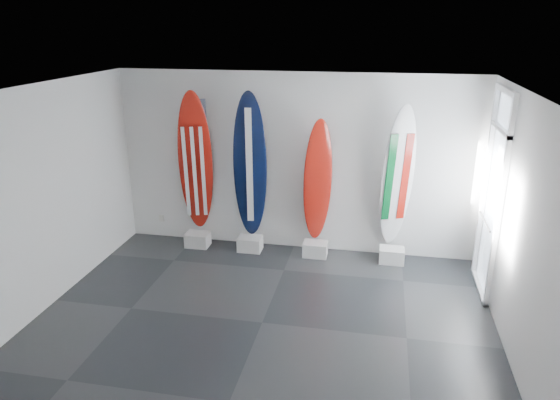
% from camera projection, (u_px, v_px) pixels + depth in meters
% --- Properties ---
extents(floor, '(6.00, 6.00, 0.00)m').
position_uv_depth(floor, '(262.00, 323.00, 6.80)').
color(floor, black).
rests_on(floor, ground).
extents(ceiling, '(6.00, 6.00, 0.00)m').
position_uv_depth(ceiling, '(259.00, 91.00, 5.82)').
color(ceiling, white).
rests_on(ceiling, wall_back).
extents(wall_back, '(6.00, 0.00, 6.00)m').
position_uv_depth(wall_back, '(295.00, 164.00, 8.63)').
color(wall_back, white).
rests_on(wall_back, ground).
extents(wall_front, '(6.00, 0.00, 6.00)m').
position_uv_depth(wall_front, '(187.00, 329.00, 4.00)').
color(wall_front, white).
rests_on(wall_front, ground).
extents(wall_left, '(0.00, 5.00, 5.00)m').
position_uv_depth(wall_left, '(40.00, 200.00, 6.86)').
color(wall_left, white).
rests_on(wall_left, ground).
extents(wall_right, '(0.00, 5.00, 5.00)m').
position_uv_depth(wall_right, '(523.00, 234.00, 5.77)').
color(wall_right, white).
rests_on(wall_right, ground).
extents(display_block_usa, '(0.40, 0.30, 0.24)m').
position_uv_depth(display_block_usa, '(198.00, 240.00, 9.09)').
color(display_block_usa, silver).
rests_on(display_block_usa, floor).
extents(surfboard_usa, '(0.69, 0.65, 2.50)m').
position_uv_depth(surfboard_usa, '(196.00, 163.00, 8.74)').
color(surfboard_usa, maroon).
rests_on(surfboard_usa, display_block_usa).
extents(display_block_navy, '(0.40, 0.30, 0.24)m').
position_uv_depth(display_block_navy, '(250.00, 244.00, 8.92)').
color(display_block_navy, silver).
rests_on(display_block_navy, floor).
extents(surfboard_navy, '(0.58, 0.24, 2.48)m').
position_uv_depth(surfboard_navy, '(250.00, 166.00, 8.57)').
color(surfboard_navy, black).
rests_on(surfboard_navy, display_block_navy).
extents(display_block_swiss, '(0.40, 0.30, 0.24)m').
position_uv_depth(display_block_swiss, '(315.00, 249.00, 8.71)').
color(display_block_swiss, silver).
rests_on(display_block_swiss, floor).
extents(surfboard_swiss, '(0.54, 0.42, 2.09)m').
position_uv_depth(surfboard_swiss, '(318.00, 181.00, 8.42)').
color(surfboard_swiss, maroon).
rests_on(surfboard_swiss, display_block_swiss).
extents(display_block_italy, '(0.40, 0.30, 0.24)m').
position_uv_depth(display_block_italy, '(392.00, 255.00, 8.48)').
color(display_block_italy, silver).
rests_on(display_block_italy, floor).
extents(surfboard_italy, '(0.63, 0.53, 2.37)m').
position_uv_depth(surfboard_italy, '(397.00, 178.00, 8.15)').
color(surfboard_italy, silver).
rests_on(surfboard_italy, display_block_italy).
extents(wall_outlet, '(0.09, 0.02, 0.13)m').
position_uv_depth(wall_outlet, '(161.00, 218.00, 9.44)').
color(wall_outlet, silver).
rests_on(wall_outlet, wall_back).
extents(glass_door, '(0.12, 1.16, 2.85)m').
position_uv_depth(glass_door, '(493.00, 197.00, 7.24)').
color(glass_door, white).
rests_on(glass_door, floor).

